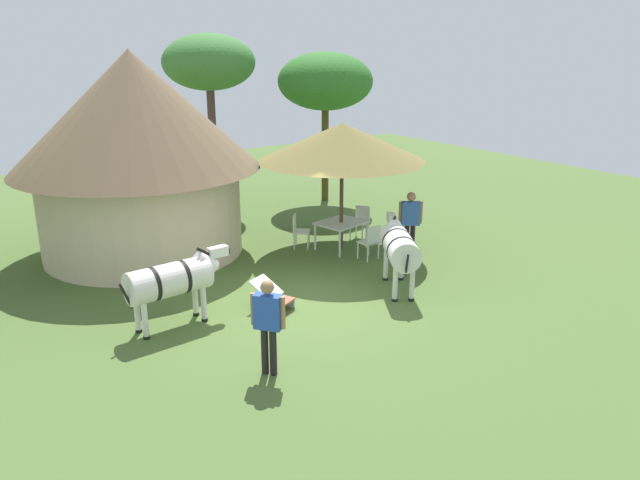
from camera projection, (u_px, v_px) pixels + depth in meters
name	position (u px, v px, depth m)	size (l,w,h in m)	color
ground_plane	(306.00, 303.00, 13.05)	(36.00, 36.00, 0.00)	#4C662F
thatched_hut	(136.00, 146.00, 15.39)	(6.14, 6.14, 5.12)	beige
shade_umbrella	(342.00, 142.00, 15.62)	(4.25, 4.25, 3.33)	brown
patio_dining_table	(341.00, 225.00, 16.29)	(1.38, 1.21, 0.74)	silver
patio_chair_west_end	(371.00, 240.00, 15.50)	(0.47, 0.45, 0.90)	white
patio_chair_near_lawn	(361.00, 220.00, 17.26)	(0.56, 0.57, 0.90)	white
patio_chair_near_hut	(298.00, 229.00, 16.42)	(0.60, 0.61, 0.90)	white
guest_beside_umbrella	(410.00, 218.00, 15.60)	(0.51, 0.44, 1.69)	black
standing_watcher	(268.00, 319.00, 10.00)	(0.44, 0.49, 1.67)	black
striped_lounge_chair	(273.00, 297.00, 12.71)	(0.82, 0.96, 0.62)	#C3563E
zebra_nearest_camera	(399.00, 247.00, 13.51)	(1.44, 2.00, 1.53)	silver
zebra_by_umbrella	(172.00, 280.00, 11.74)	(2.29, 0.74, 1.49)	silver
acacia_tree_left_background	(209.00, 64.00, 19.39)	(2.93, 2.93, 5.53)	#4D3739
acacia_tree_far_lawn	(325.00, 82.00, 20.28)	(3.14, 3.14, 4.96)	#4B3E1C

